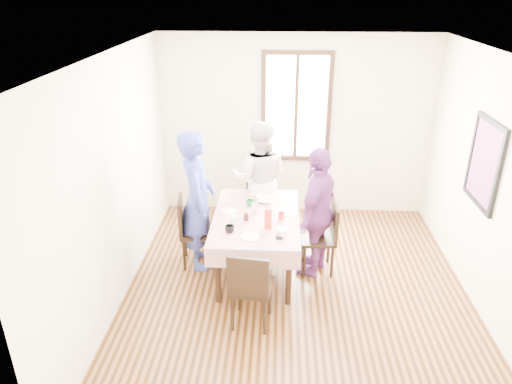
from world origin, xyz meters
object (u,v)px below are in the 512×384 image
Objects in this scene: chair_near at (251,286)px; person_right at (317,212)px; chair_left at (197,231)px; dining_table at (256,244)px; chair_right at (318,238)px; person_far at (260,179)px; chair_far at (260,203)px; person_left at (197,200)px.

person_right reaches higher than chair_near.
chair_near is (0.75, -1.13, 0.00)m from chair_left.
chair_left is at bearing 169.78° from dining_table.
chair_right is at bearing 114.47° from person_right.
dining_table is 1.59× the size of chair_right.
chair_left is at bearing 51.55° from person_far.
chair_right is at bearing 132.31° from person_far.
chair_near is at bearing 93.37° from person_far.
chair_left is 1.00× the size of chair_near.
chair_far is (-0.75, 0.95, 0.00)m from chair_right.
chair_far is at bearing 90.00° from dining_table.
chair_near is (0.00, -1.99, 0.00)m from chair_far.
chair_near is at bearing 91.58° from chair_far.
dining_table is 0.77m from chair_left.
dining_table is at bearing 91.58° from chair_far.
person_left is (-0.73, 1.13, 0.43)m from chair_near.
person_left is (0.02, 0.00, 0.43)m from chair_left.
person_right is (1.47, -0.09, -0.07)m from person_left.
person_right is at bearing -103.37° from person_left.
dining_table is 0.86m from person_right.
chair_near is 1.42m from person_left.
person_far is at bearing 36.44° from chair_right.
person_far is at bearing 90.00° from dining_table.
chair_far is 1.25m from person_right.
chair_right is 1.55m from person_left.
chair_far is 0.51× the size of person_left.
chair_near is (0.00, -1.00, 0.08)m from dining_table.
chair_right is 0.36m from person_right.
chair_near is 0.51× the size of person_left.
chair_right is at bearing 61.39° from chair_near.
person_far is (-0.75, 0.93, 0.38)m from chair_right.
chair_right is at bearing 78.27° from chair_left.
dining_table is at bearing 93.37° from person_far.
chair_right is (1.51, -0.09, 0.00)m from chair_left.
chair_near is (-0.75, -1.04, 0.00)m from chair_right.
chair_far is (0.75, 0.86, 0.00)m from chair_left.
chair_right is at bearing 129.98° from chair_far.
chair_right is 1.00× the size of chair_near.
chair_near is 0.56× the size of person_right.
chair_far is 0.38m from person_far.
person_right is at bearing 131.55° from person_far.
person_left is at bearing -69.07° from person_right.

